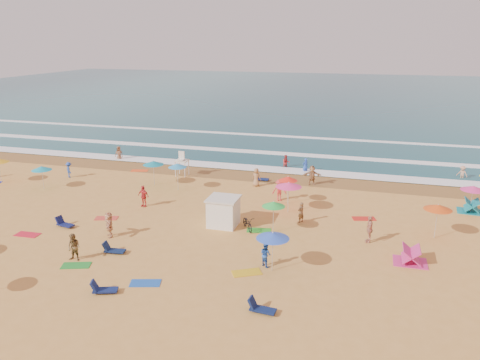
# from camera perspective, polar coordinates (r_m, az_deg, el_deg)

# --- Properties ---
(ground) EXTENTS (220.00, 220.00, 0.00)m
(ground) POSITION_cam_1_polar(r_m,az_deg,el_deg) (35.39, -4.30, -4.92)
(ground) COLOR gold
(ground) RESTS_ON ground
(ocean) EXTENTS (220.00, 140.00, 0.18)m
(ocean) POSITION_cam_1_polar(r_m,az_deg,el_deg) (116.10, 10.20, 10.20)
(ocean) COLOR #0C4756
(ocean) RESTS_ON ground
(wet_sand) EXTENTS (220.00, 220.00, 0.00)m
(wet_sand) POSITION_cam_1_polar(r_m,az_deg,el_deg) (46.67, 0.93, 0.59)
(wet_sand) COLOR olive
(wet_sand) RESTS_ON ground
(surf_foam) EXTENTS (200.00, 18.70, 0.05)m
(surf_foam) POSITION_cam_1_polar(r_m,az_deg,el_deg) (54.92, 3.31, 3.18)
(surf_foam) COLOR white
(surf_foam) RESTS_ON ground
(cabana) EXTENTS (2.00, 2.00, 2.00)m
(cabana) POSITION_cam_1_polar(r_m,az_deg,el_deg) (34.08, -2.03, -3.96)
(cabana) COLOR white
(cabana) RESTS_ON ground
(cabana_roof) EXTENTS (2.20, 2.20, 0.12)m
(cabana_roof) POSITION_cam_1_polar(r_m,az_deg,el_deg) (33.72, -2.05, -2.27)
(cabana_roof) COLOR silver
(cabana_roof) RESTS_ON cabana
(bicycle) EXTENTS (1.58, 1.96, 1.00)m
(bicycle) POSITION_cam_1_polar(r_m,az_deg,el_deg) (33.50, 0.93, -5.25)
(bicycle) COLOR black
(bicycle) RESTS_ON ground
(lifeguard_stand) EXTENTS (1.20, 1.20, 2.10)m
(lifeguard_stand) POSITION_cam_1_polar(r_m,az_deg,el_deg) (46.60, -7.09, 1.77)
(lifeguard_stand) COLOR white
(lifeguard_stand) RESTS_ON ground
(beach_umbrellas) EXTENTS (59.45, 26.73, 0.74)m
(beach_umbrellas) POSITION_cam_1_polar(r_m,az_deg,el_deg) (34.97, -0.38, -1.38)
(beach_umbrellas) COLOR #E44E13
(beach_umbrellas) RESTS_ON ground
(loungers) EXTENTS (48.72, 23.14, 0.34)m
(loungers) POSITION_cam_1_polar(r_m,az_deg,el_deg) (31.40, 1.55, -7.49)
(loungers) COLOR #0E1947
(loungers) RESTS_ON ground
(towels) EXTENTS (48.99, 22.15, 0.03)m
(towels) POSITION_cam_1_polar(r_m,az_deg,el_deg) (34.68, -6.84, -5.45)
(towels) COLOR red
(towels) RESTS_ON ground
(popup_tents) EXTENTS (7.22, 12.17, 1.20)m
(popup_tents) POSITION_cam_1_polar(r_m,az_deg,el_deg) (35.71, 23.73, -5.15)
(popup_tents) COLOR #D32E7E
(popup_tents) RESTS_ON ground
(beachgoers) EXTENTS (45.98, 26.15, 2.10)m
(beachgoers) POSITION_cam_1_polar(r_m,az_deg,el_deg) (39.65, -2.95, -1.21)
(beachgoers) COLOR #A97A4E
(beachgoers) RESTS_ON ground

